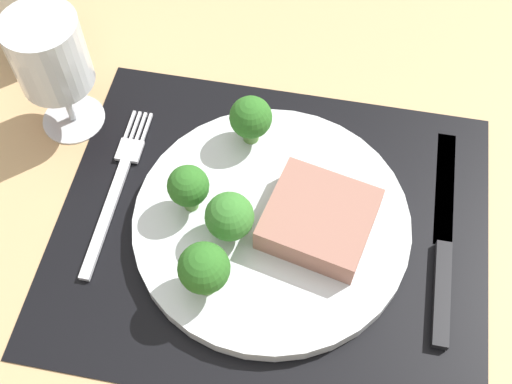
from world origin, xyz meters
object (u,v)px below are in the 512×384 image
(fork, at_px, (117,187))
(knife, at_px, (443,249))
(wine_glass, at_px, (51,59))
(plate, at_px, (271,223))
(steak, at_px, (319,219))

(fork, bearing_deg, knife, -3.36)
(knife, distance_m, wine_glass, 0.40)
(plate, xyz_separation_m, wine_glass, (-0.23, 0.09, 0.08))
(wine_glass, bearing_deg, knife, -12.28)
(plate, distance_m, fork, 0.16)
(plate, height_order, fork, plate)
(wine_glass, bearing_deg, fork, -46.73)
(plate, height_order, wine_glass, wine_glass)
(fork, distance_m, knife, 0.31)
(plate, xyz_separation_m, knife, (0.16, 0.01, -0.00))
(knife, bearing_deg, plate, -176.02)
(plate, height_order, steak, steak)
(steak, distance_m, wine_glass, 0.29)
(steak, relative_size, knife, 0.40)
(fork, relative_size, knife, 0.83)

